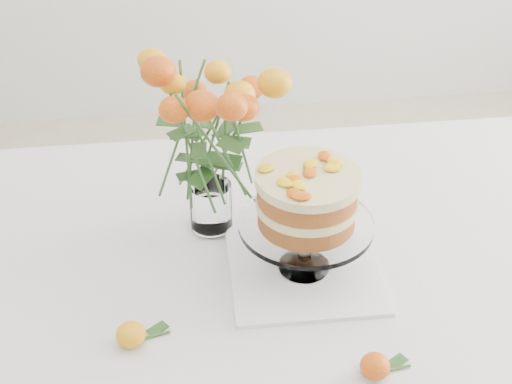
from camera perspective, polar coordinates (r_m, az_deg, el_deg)
table at (r=1.49m, az=4.14°, el=-6.75°), size 1.43×0.93×0.76m
napkin at (r=1.38m, az=3.83°, el=-6.14°), size 0.29×0.29×0.01m
cake_stand at (r=1.28m, az=4.10°, el=-0.94°), size 0.25×0.25×0.22m
rose_vase at (r=1.34m, az=-3.93°, el=5.68°), size 0.33×0.33×0.43m
loose_rose_near at (r=1.25m, az=-9.97°, el=-11.17°), size 0.09×0.05×0.04m
loose_rose_far at (r=1.20m, az=9.52°, el=-13.58°), size 0.09×0.05×0.04m
stray_petal_a at (r=1.35m, az=0.02°, el=-7.35°), size 0.03×0.02×0.00m
stray_petal_b at (r=1.33m, az=4.56°, el=-8.11°), size 0.03×0.02×0.00m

